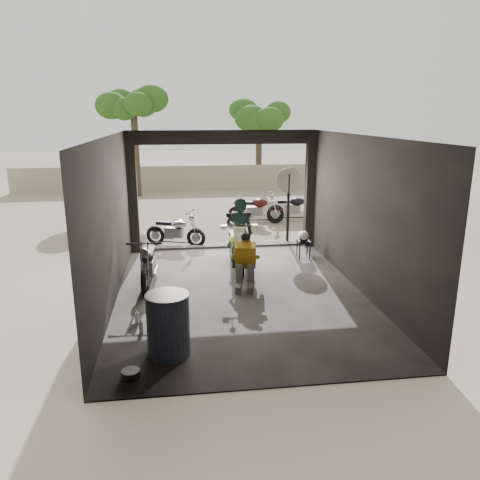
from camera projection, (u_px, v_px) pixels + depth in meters
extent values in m
plane|color=#7A6D56|center=(240.00, 294.00, 9.68)|extent=(80.00, 80.00, 0.00)
cube|color=#2D2B28|center=(240.00, 293.00, 9.67)|extent=(5.00, 7.00, 0.02)
plane|color=black|center=(240.00, 136.00, 8.84)|extent=(7.00, 7.00, 0.00)
cube|color=black|center=(277.00, 277.00, 5.91)|extent=(5.00, 0.02, 3.20)
cube|color=black|center=(111.00, 222.00, 8.94)|extent=(0.02, 7.00, 3.20)
cube|color=black|center=(361.00, 215.00, 9.58)|extent=(0.02, 7.00, 3.20)
cube|color=black|center=(133.00, 193.00, 12.19)|extent=(0.24, 0.24, 3.20)
cube|color=black|center=(310.00, 190.00, 12.80)|extent=(0.24, 0.24, 3.20)
cube|color=black|center=(223.00, 137.00, 12.16)|extent=(5.00, 0.16, 0.36)
cube|color=#2D2B28|center=(224.00, 246.00, 13.02)|extent=(5.00, 0.25, 0.08)
cube|color=gray|center=(202.00, 178.00, 22.92)|extent=(18.00, 0.30, 1.20)
cylinder|color=#382B1E|center=(136.00, 156.00, 20.79)|extent=(0.30, 0.30, 3.58)
ellipsoid|color=#1E4C14|center=(133.00, 104.00, 20.21)|extent=(2.20, 2.20, 3.14)
cylinder|color=#382B1E|center=(259.00, 156.00, 23.02)|extent=(0.30, 0.30, 3.20)
ellipsoid|color=#1E4C14|center=(259.00, 114.00, 22.50)|extent=(2.20, 2.20, 2.80)
imported|color=black|center=(240.00, 234.00, 11.07)|extent=(0.67, 0.47, 1.73)
cube|color=black|center=(304.00, 241.00, 12.04)|extent=(0.32, 0.32, 0.04)
cylinder|color=black|center=(300.00, 251.00, 11.95)|extent=(0.03, 0.03, 0.43)
cylinder|color=black|center=(310.00, 251.00, 11.98)|extent=(0.03, 0.03, 0.43)
cylinder|color=black|center=(297.00, 248.00, 12.20)|extent=(0.03, 0.03, 0.43)
cylinder|color=black|center=(307.00, 248.00, 12.24)|extent=(0.03, 0.03, 0.43)
ellipsoid|color=white|center=(303.00, 236.00, 12.00)|extent=(0.36, 0.37, 0.26)
cylinder|color=#42506F|center=(168.00, 326.00, 7.06)|extent=(0.84, 0.84, 1.00)
cylinder|color=black|center=(288.00, 209.00, 13.30)|extent=(0.08, 0.08, 1.99)
cylinder|color=silver|center=(289.00, 180.00, 13.07)|extent=(0.72, 0.03, 0.72)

